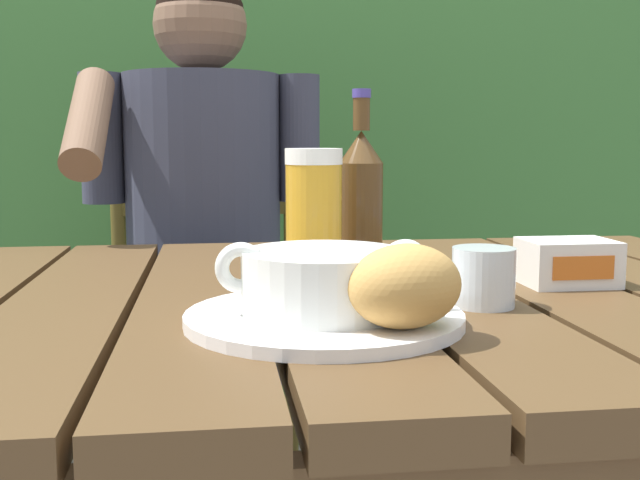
% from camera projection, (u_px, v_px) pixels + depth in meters
% --- Properties ---
extents(dining_table, '(1.30, 0.87, 0.73)m').
position_uv_depth(dining_table, '(320.00, 363.00, 0.94)').
color(dining_table, '#4E361E').
rests_on(dining_table, ground_plane).
extents(hedge_backdrop, '(3.84, 0.87, 2.74)m').
position_uv_depth(hedge_backdrop, '(258.00, 62.00, 2.45)').
color(hedge_backdrop, '#396931').
rests_on(hedge_backdrop, ground_plane).
extents(chair_near_diner, '(0.46, 0.45, 0.92)m').
position_uv_depth(chair_near_diner, '(207.00, 325.00, 1.79)').
color(chair_near_diner, '#4F4219').
rests_on(chair_near_diner, ground_plane).
extents(person_eating, '(0.48, 0.47, 1.25)m').
position_uv_depth(person_eating, '(202.00, 225.00, 1.57)').
color(person_eating, '#363847').
rests_on(person_eating, ground_plane).
extents(serving_plate, '(0.27, 0.27, 0.01)m').
position_uv_depth(serving_plate, '(324.00, 318.00, 0.75)').
color(serving_plate, white).
rests_on(serving_plate, dining_table).
extents(soup_bowl, '(0.21, 0.16, 0.07)m').
position_uv_depth(soup_bowl, '(324.00, 280.00, 0.75)').
color(soup_bowl, white).
rests_on(soup_bowl, serving_plate).
extents(bread_roll, '(0.13, 0.12, 0.08)m').
position_uv_depth(bread_roll, '(405.00, 286.00, 0.68)').
color(bread_roll, tan).
rests_on(bread_roll, serving_plate).
extents(beer_glass, '(0.07, 0.07, 0.17)m').
position_uv_depth(beer_glass, '(317.00, 215.00, 0.97)').
color(beer_glass, gold).
rests_on(beer_glass, dining_table).
extents(beer_bottle, '(0.06, 0.06, 0.25)m').
position_uv_depth(beer_bottle, '(361.00, 197.00, 1.06)').
color(beer_bottle, '#4E3317').
rests_on(beer_bottle, dining_table).
extents(water_glass_small, '(0.07, 0.07, 0.06)m').
position_uv_depth(water_glass_small, '(483.00, 277.00, 0.83)').
color(water_glass_small, silver).
rests_on(water_glass_small, dining_table).
extents(butter_tub, '(0.11, 0.08, 0.06)m').
position_uv_depth(butter_tub, '(568.00, 262.00, 0.95)').
color(butter_tub, white).
rests_on(butter_tub, dining_table).
extents(table_knife, '(0.15, 0.06, 0.01)m').
position_uv_depth(table_knife, '(425.00, 299.00, 0.85)').
color(table_knife, silver).
rests_on(table_knife, dining_table).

